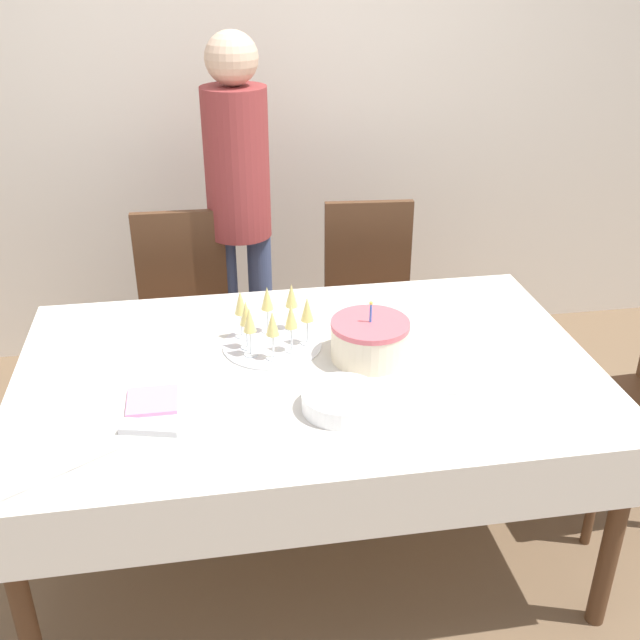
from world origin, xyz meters
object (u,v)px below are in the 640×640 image
object	(u,v)px
champagne_tray	(271,323)
person_standing	(238,191)
plate_stack_main	(341,401)
birthday_cake	(370,340)
dining_chair_far_right	(370,299)
dining_chair_far_left	(184,313)

from	to	relation	value
champagne_tray	person_standing	xyz separation A→B (m)	(-0.04, 0.93, 0.18)
plate_stack_main	birthday_cake	bearing A→B (deg)	62.24
dining_chair_far_right	person_standing	distance (m)	0.77
dining_chair_far_left	dining_chair_far_right	world-z (taller)	same
birthday_cake	plate_stack_main	world-z (taller)	birthday_cake
plate_stack_main	person_standing	size ratio (longest dim) A/B	0.14
dining_chair_far_left	birthday_cake	xyz separation A→B (m)	(0.63, -0.90, 0.29)
dining_chair_far_left	champagne_tray	xyz separation A→B (m)	(0.32, -0.77, 0.31)
dining_chair_far_right	birthday_cake	world-z (taller)	birthday_cake
dining_chair_far_left	plate_stack_main	distance (m)	1.30
champagne_tray	person_standing	world-z (taller)	person_standing
dining_chair_far_left	champagne_tray	distance (m)	0.89
dining_chair_far_left	birthday_cake	world-z (taller)	birthday_cake
dining_chair_far_right	champagne_tray	xyz separation A→B (m)	(-0.53, -0.77, 0.31)
dining_chair_far_right	plate_stack_main	xyz separation A→B (m)	(-0.36, -1.19, 0.25)
champagne_tray	plate_stack_main	bearing A→B (deg)	-68.88
birthday_cake	plate_stack_main	bearing A→B (deg)	-117.76
birthday_cake	dining_chair_far_left	bearing A→B (deg)	124.76
birthday_cake	champagne_tray	world-z (taller)	birthday_cake
birthday_cake	plate_stack_main	distance (m)	0.32
dining_chair_far_right	person_standing	world-z (taller)	person_standing
dining_chair_far_right	birthday_cake	size ratio (longest dim) A/B	3.67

